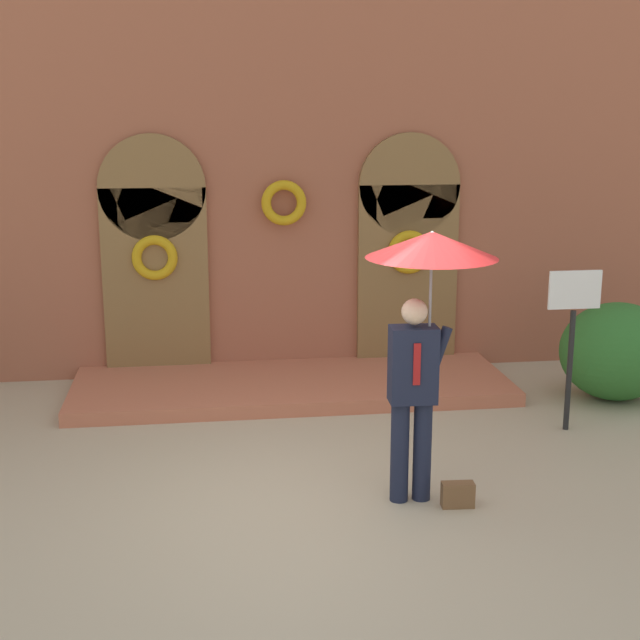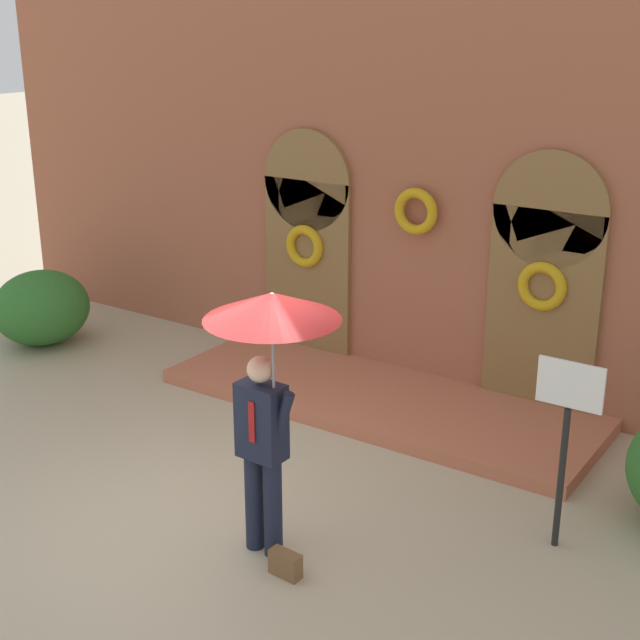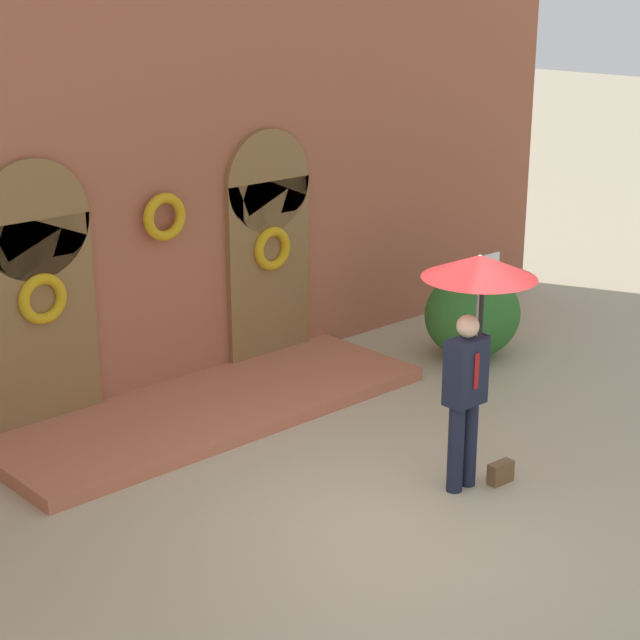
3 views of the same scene
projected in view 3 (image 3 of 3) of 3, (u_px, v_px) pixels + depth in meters
The scene contains 6 objects.
ground_plane at pixel (405, 507), 10.21m from camera, with size 80.00×80.00×0.00m, color tan.
building_facade at pixel (147, 172), 12.28m from camera, with size 14.00×2.30×5.60m.
person_with_umbrella at pixel (476, 301), 10.07m from camera, with size 1.10×1.10×2.36m.
handbag at pixel (501, 473), 10.67m from camera, with size 0.28×0.12×0.22m, color brown.
sign_post at pixel (482, 302), 12.61m from camera, with size 0.56×0.06×1.72m.
shrub_right at pixel (472, 314), 14.06m from camera, with size 1.34×1.20×1.15m, color #2D6B28.
Camera 3 is at (-6.78, -6.18, 4.89)m, focal length 60.00 mm.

